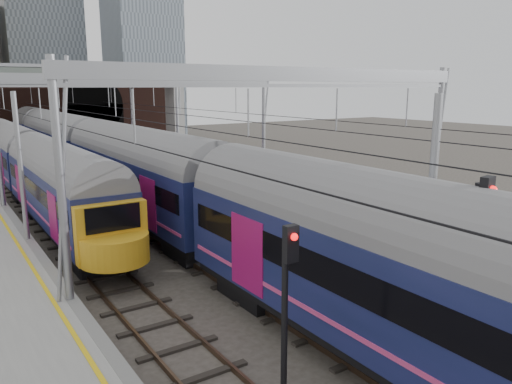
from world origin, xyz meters
TOP-DOWN VIEW (x-y plane):
  - ground at (0.00, 0.00)m, footprint 160.00×160.00m
  - tracks at (0.00, 15.00)m, footprint 14.40×80.00m
  - overhead_line at (0.00, 21.49)m, footprint 16.80×80.00m
  - retaining_wall at (1.40, 51.93)m, footprint 28.00×2.75m
  - overbridge at (0.00, 46.00)m, footprint 28.00×3.00m
  - city_skyline at (2.73, 70.48)m, footprint 37.50×27.50m
  - train_main at (-2.00, 27.24)m, footprint 3.05×70.51m
  - train_second at (-6.00, 25.90)m, footprint 2.64×30.56m
  - signal_near_left at (-5.12, 1.62)m, footprint 0.31×0.45m
  - signal_near_centre at (-1.65, -0.45)m, footprint 0.41×0.48m
  - equip_cover_b at (0.65, 7.52)m, footprint 0.78×0.58m

SIDE VIEW (x-z plane):
  - ground at x=0.00m, z-range 0.00..0.00m
  - tracks at x=0.00m, z-range -0.09..0.13m
  - equip_cover_b at x=0.65m, z-range 0.00..0.09m
  - train_second at x=-6.00m, z-range 0.09..4.69m
  - train_main at x=-2.00m, z-range 0.06..5.22m
  - signal_near_left at x=-5.12m, z-range 0.61..4.99m
  - signal_near_centre at x=-1.65m, z-range 0.66..6.02m
  - retaining_wall at x=1.40m, z-range -0.17..8.83m
  - overhead_line at x=0.00m, z-range 2.57..10.57m
  - overbridge at x=0.00m, z-range 2.64..11.89m
  - city_skyline at x=2.73m, z-range -12.91..47.09m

